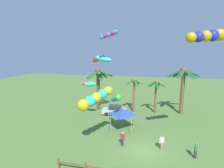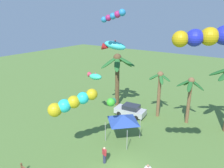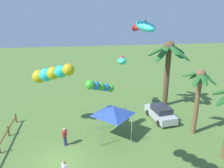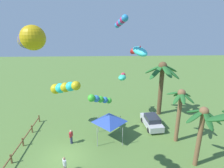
% 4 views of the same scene
% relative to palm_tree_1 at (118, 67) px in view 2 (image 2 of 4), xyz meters
% --- Properties ---
extents(palm_tree_1, '(5.03, 4.81, 7.50)m').
position_rel_palm_tree_1_xyz_m(palm_tree_1, '(0.00, 0.00, 0.00)').
color(palm_tree_1, brown).
rests_on(palm_tree_1, ground).
extents(palm_tree_2, '(3.10, 3.04, 5.71)m').
position_rel_palm_tree_1_xyz_m(palm_tree_2, '(9.87, 0.37, -1.44)').
color(palm_tree_2, brown).
rests_on(palm_tree_2, ground).
extents(palm_tree_3, '(2.86, 2.77, 5.96)m').
position_rel_palm_tree_1_xyz_m(palm_tree_3, '(6.28, -0.02, -1.33)').
color(palm_tree_3, brown).
rests_on(palm_tree_3, ground).
extents(parked_car_0, '(4.05, 2.09, 1.51)m').
position_rel_palm_tree_1_xyz_m(parked_car_0, '(3.34, -1.95, -4.86)').
color(parked_car_0, '#BCBCC1').
rests_on(parked_car_0, ground).
extents(spectator_0, '(0.51, 0.36, 1.59)m').
position_rel_palm_tree_1_xyz_m(spectator_0, '(6.25, -11.28, -4.80)').
color(spectator_0, '#2D3351').
rests_on(spectator_0, ground).
extents(festival_tent, '(2.86, 2.86, 2.85)m').
position_rel_palm_tree_1_xyz_m(festival_tent, '(5.55, -7.21, -3.14)').
color(festival_tent, '#9E9EA3').
rests_on(festival_tent, ground).
extents(kite_tube_0, '(2.38, 1.25, 1.30)m').
position_rel_palm_tree_1_xyz_m(kite_tube_0, '(3.48, -5.88, 6.76)').
color(kite_tube_0, '#2783C8').
extents(kite_fish_1, '(2.36, 1.38, 0.97)m').
position_rel_palm_tree_1_xyz_m(kite_fish_1, '(0.36, -5.35, -0.01)').
color(kite_fish_1, '#3AE0AC').
extents(kite_tube_2, '(3.60, 2.37, 1.28)m').
position_rel_palm_tree_1_xyz_m(kite_tube_2, '(13.61, -11.31, 5.72)').
color(kite_tube_2, gold).
extents(kite_tube_3, '(2.88, 3.74, 2.05)m').
position_rel_palm_tree_1_xyz_m(kite_tube_3, '(3.51, -12.21, -0.24)').
color(kite_tube_3, gold).
extents(kite_fish_4, '(3.08, 2.17, 1.40)m').
position_rel_palm_tree_1_xyz_m(kite_fish_4, '(1.86, -3.61, 3.50)').
color(kite_fish_4, '#40D5DC').
extents(kite_tube_5, '(1.75, 2.56, 1.48)m').
position_rel_palm_tree_1_xyz_m(kite_tube_5, '(4.91, -8.27, -1.14)').
color(kite_tube_5, green).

